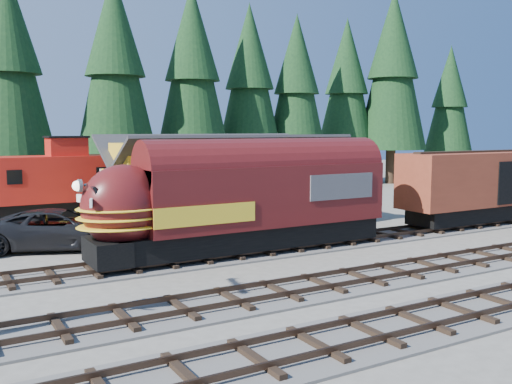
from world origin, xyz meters
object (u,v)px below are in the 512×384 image
caboose (53,182)px  boxcar (489,184)px  locomotive (236,204)px  depot (223,176)px  pickup_truck_a (59,229)px

caboose → boxcar: bearing=-32.7°
locomotive → caboose: caboose is taller
depot → caboose: size_ratio=1.41×
locomotive → boxcar: bearing=0.0°
pickup_truck_a → locomotive: bearing=-107.8°
locomotive → boxcar: boxcar is taller
caboose → pickup_truck_a: bearing=-99.2°
locomotive → pickup_truck_a: 8.51m
depot → locomotive: depot is taller
boxcar → depot: bearing=155.3°
boxcar → caboose: bearing=147.3°
depot → boxcar: size_ratio=1.03×
caboose → depot: bearing=-44.2°
locomotive → boxcar: size_ratio=1.14×
boxcar → pickup_truck_a: size_ratio=1.85×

